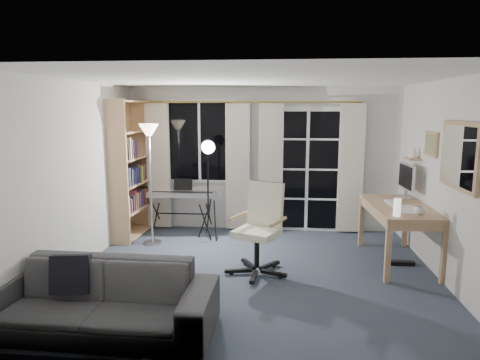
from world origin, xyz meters
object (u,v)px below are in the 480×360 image
Objects in this scene: torchiere_lamp at (149,148)px; studio_light at (208,159)px; bookshelf at (127,173)px; desk at (399,212)px; monitor at (406,178)px; mug at (420,210)px; sofa at (97,288)px; office_chair at (262,220)px; keyboard_piano at (182,195)px.

torchiere_lamp is 0.88m from studio_light.
torchiere_lamp is 1.13× the size of studio_light.
bookshelf reaches higher than studio_light.
bookshelf is 1.46× the size of desk.
monitor reaches higher than desk.
sofa is at bearing -154.68° from mug.
torchiere_lamp reaches higher than desk.
bookshelf reaches higher than office_chair.
monitor is (3.71, -0.04, -0.38)m from torchiere_lamp.
office_chair is (1.39, -1.61, 0.04)m from keyboard_piano.
torchiere_lamp reaches higher than keyboard_piano.
desk is at bearing -115.77° from monitor.
studio_light is 12.49× the size of mug.
studio_light reaches higher than mug.
monitor is at bearing -12.43° from keyboard_piano.
studio_light is (0.51, -0.44, 0.66)m from keyboard_piano.
bookshelf reaches higher than monitor.
bookshelf is 4.11m from desk.
sofa is (-3.45, -2.54, -0.66)m from monitor.
keyboard_piano is 0.53× the size of sofa.
desk is 0.69× the size of sofa.
bookshelf is 2.59m from office_chair.
keyboard_piano is at bearing 153.24° from mug.
mug is at bearing -15.29° from torchiere_lamp.
studio_light is 3.06m from mug.
monitor is 4.40× the size of mug.
sofa is at bearing -107.74° from office_chair.
desk is 11.59× the size of mug.
keyboard_piano is 0.95m from studio_light.
bookshelf is 1.20× the size of torchiere_lamp.
keyboard_piano is 3.25m from sofa.
keyboard_piano is 2.12m from office_chair.
office_chair is (2.21, -1.30, -0.37)m from bookshelf.
desk is (2.68, -0.71, -0.60)m from studio_light.
bookshelf is at bearing 143.60° from torchiere_lamp.
keyboard_piano is (0.82, 0.30, -0.41)m from bookshelf.
desk is 2.64× the size of monitor.
bookshelf is 4.33m from mug.
mug is (0.10, -0.50, 0.16)m from desk.
keyboard_piano is 3.39m from desk.
studio_light is 2.84× the size of monitor.
bookshelf is at bearing 157.89° from studio_light.
desk is at bearing 101.31° from mug.
monitor is at bearing -2.64° from bookshelf.
office_chair is at bearing -28.73° from torchiere_lamp.
keyboard_piano is at bearing 64.36° from torchiere_lamp.
studio_light is at bearing 162.85° from desk.
torchiere_lamp is at bearing -33.54° from bookshelf.
bookshelf is 0.75m from torchiere_lamp.
mug reaches higher than desk.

